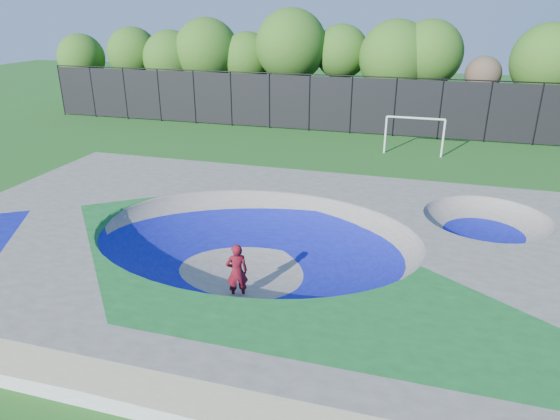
% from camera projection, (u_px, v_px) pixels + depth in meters
% --- Properties ---
extents(ground, '(120.00, 120.00, 0.00)m').
position_uv_depth(ground, '(256.00, 272.00, 17.01)').
color(ground, '#1A5216').
rests_on(ground, ground).
extents(skate_deck, '(22.00, 14.00, 1.50)m').
position_uv_depth(skate_deck, '(255.00, 252.00, 16.73)').
color(skate_deck, gray).
rests_on(skate_deck, ground).
extents(skater, '(0.80, 0.71, 1.85)m').
position_uv_depth(skater, '(237.00, 272.00, 15.12)').
color(skater, red).
rests_on(skater, ground).
extents(skateboard, '(0.80, 0.54, 0.05)m').
position_uv_depth(skateboard, '(238.00, 297.00, 15.46)').
color(skateboard, black).
rests_on(skateboard, ground).
extents(soccer_goal, '(3.50, 0.12, 2.32)m').
position_uv_depth(soccer_goal, '(415.00, 129.00, 29.90)').
color(soccer_goal, silver).
rests_on(soccer_goal, ground).
extents(fence, '(48.09, 0.09, 4.04)m').
position_uv_depth(fence, '(351.00, 104.00, 34.91)').
color(fence, black).
rests_on(fence, ground).
extents(treeline, '(53.66, 6.53, 8.40)m').
position_uv_depth(treeline, '(387.00, 57.00, 37.66)').
color(treeline, '#402D20').
rests_on(treeline, ground).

